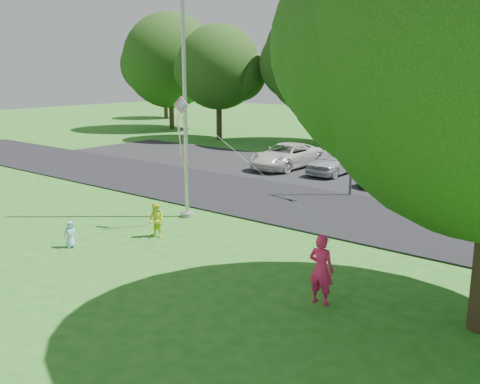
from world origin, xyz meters
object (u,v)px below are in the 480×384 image
Objects in this scene: child_yellow at (156,220)px; child_blue at (70,234)px; flagpole at (185,104)px; woman at (321,269)px; street_lamp at (357,123)px; kite at (184,120)px; trash_can at (454,195)px.

child_blue is at bearing -122.15° from child_yellow.
flagpole reaches higher than woman.
flagpole is 1.88× the size of street_lamp.
child_blue is 0.12× the size of kite.
child_yellow is at bearing -67.96° from flagpole.
child_yellow is at bearing -106.42° from kite.
child_blue is (-0.33, -4.82, -3.75)m from flagpole.
flagpole reaches higher than trash_can.
kite is at bearing -23.99° from woman.
kite is (-6.70, 2.38, 2.88)m from woman.
child_yellow reaches higher than trash_can.
trash_can is at bearing 56.45° from child_yellow.
street_lamp reaches higher than child_yellow.
flagpole is 7.61m from street_lamp.
child_blue is at bearing -124.32° from kite.
street_lamp is 4.63× the size of child_yellow.
child_yellow is (1.00, -2.46, -3.59)m from flagpole.
trash_can is 12.18m from child_yellow.
flagpole is 1.39× the size of kite.
kite reaches higher than child_blue.
street_lamp is 12.45m from child_blue.
flagpole reaches higher than child_yellow.
flagpole is at bearing 109.29° from child_yellow.
street_lamp is at bearing 62.96° from flagpole.
woman is 7.67m from kite.
child_yellow is at bearing -13.27° from woman.
woman is at bearing -11.62° from child_yellow.
flagpole is 8.70× the size of child_yellow.
flagpole is at bearing -104.11° from street_lamp.
child_blue is at bearing -120.55° from trash_can.
woman is 1.47× the size of child_yellow.
trash_can is 0.50× the size of woman.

